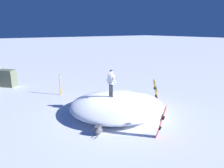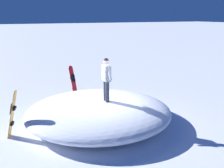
% 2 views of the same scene
% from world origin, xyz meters
% --- Properties ---
extents(ground, '(240.00, 240.00, 0.00)m').
position_xyz_m(ground, '(0.00, 0.00, 0.00)').
color(ground, white).
extents(snow_mound, '(5.37, 5.54, 0.94)m').
position_xyz_m(snow_mound, '(0.12, 0.25, 0.47)').
color(snow_mound, white).
rests_on(snow_mound, ground).
extents(snowboarder_standing, '(0.97, 0.25, 1.59)m').
position_xyz_m(snowboarder_standing, '(-0.16, 0.07, 1.87)').
color(snowboarder_standing, '#333842').
rests_on(snowboarder_standing, snow_mound).
extents(snowboard_primary_upright, '(0.46, 0.41, 1.59)m').
position_xyz_m(snowboard_primary_upright, '(3.69, 0.08, 0.82)').
color(snowboard_primary_upright, red).
rests_on(snowboard_primary_upright, ground).
extents(snowboard_secondary_upright, '(0.43, 0.47, 1.65)m').
position_xyz_m(snowboard_secondary_upright, '(0.31, 3.28, 0.85)').
color(snowboard_secondary_upright, orange).
rests_on(snowboard_secondary_upright, ground).
extents(backpack_near, '(0.51, 0.70, 0.46)m').
position_xyz_m(backpack_near, '(1.80, -2.04, 0.23)').
color(backpack_near, '#4C4C51').
rests_on(backpack_near, ground).
extents(trail_marker_pole, '(0.10, 0.10, 1.64)m').
position_xyz_m(trail_marker_pole, '(-5.07, -1.12, 0.86)').
color(trail_marker_pole, orange).
rests_on(trail_marker_pole, ground).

